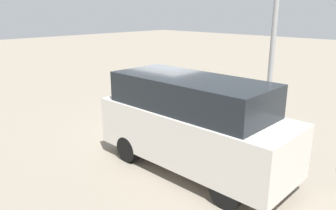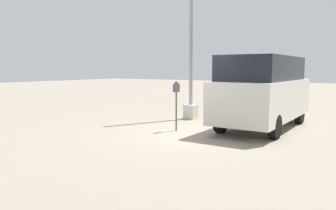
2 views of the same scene
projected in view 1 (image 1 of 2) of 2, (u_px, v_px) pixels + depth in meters
The scene contains 4 objects.
ground_plane at pixel (172, 132), 10.79m from camera, with size 80.00×80.00×0.00m, color gray.
parking_meter_near at pixel (186, 96), 10.82m from camera, with size 0.22×0.15×1.57m.
lamp_post at pixel (271, 68), 9.50m from camera, with size 0.44×0.44×7.00m.
parked_van at pixel (193, 122), 7.98m from camera, with size 5.00×1.87×2.36m.
Camera 1 is at (6.91, -7.37, 3.90)m, focal length 35.00 mm.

